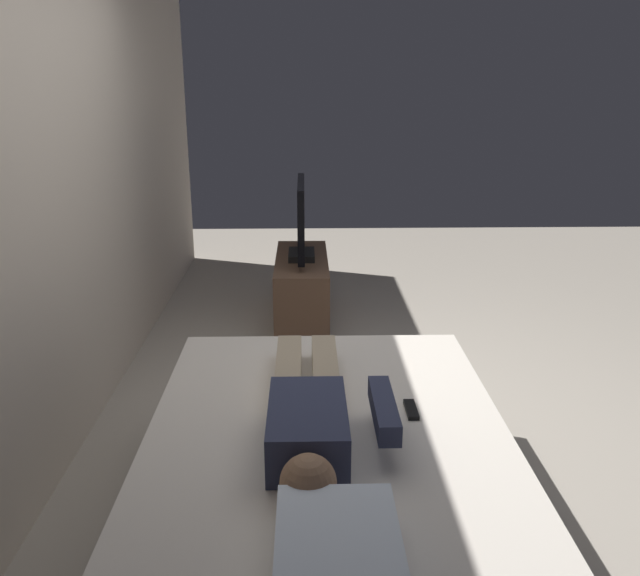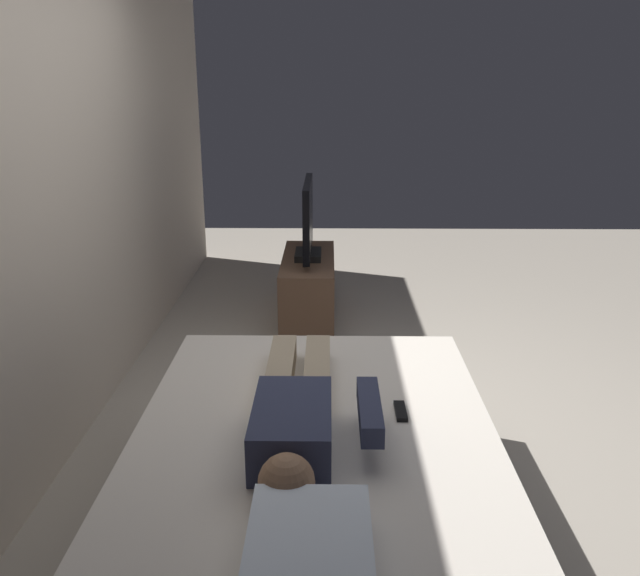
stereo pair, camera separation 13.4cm
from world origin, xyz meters
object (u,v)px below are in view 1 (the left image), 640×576
remote (411,410)px  tv (301,222)px  person (311,413)px  pillow (338,556)px  tv_stand (302,289)px  bed (328,498)px

remote → tv: size_ratio=0.17×
person → remote: (0.15, -0.40, -0.07)m
pillow → remote: (0.90, -0.34, -0.05)m
tv_stand → tv: 0.53m
bed → remote: size_ratio=13.93×
bed → tv: (2.71, 0.11, 0.52)m
pillow → person: bearing=4.9°
person → tv_stand: size_ratio=1.15×
bed → tv: 2.76m
person → remote: person is taller
bed → remote: bearing=-62.2°
remote → tv_stand: size_ratio=0.14×
tv_stand → bed: bearing=-177.7°
person → remote: 0.44m
pillow → bed: bearing=0.0°
pillow → remote: 0.97m
person → bed: bearing=-114.3°
pillow → tv: bearing=1.8°
person → tv: 2.69m
pillow → person: (0.75, 0.06, 0.02)m
bed → tv_stand: bed is taller
person → tv_stand: person is taller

